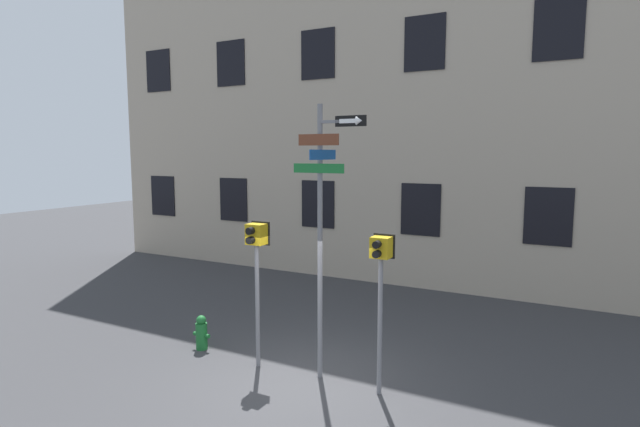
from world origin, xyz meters
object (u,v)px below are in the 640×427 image
object	(u,v)px
pedestrian_signal_right	(381,272)
fire_hydrant	(202,333)
pedestrian_signal_left	(256,253)
street_sign_pole	(323,217)

from	to	relation	value
pedestrian_signal_right	fire_hydrant	xyz separation A→B (m)	(-3.94, 0.09, -1.75)
pedestrian_signal_right	pedestrian_signal_left	bearing A→B (deg)	-179.08
pedestrian_signal_right	fire_hydrant	size ratio (longest dim) A/B	3.77
pedestrian_signal_right	street_sign_pole	bearing A→B (deg)	175.27
pedestrian_signal_left	pedestrian_signal_right	size ratio (longest dim) A/B	1.02
street_sign_pole	pedestrian_signal_left	bearing A→B (deg)	-174.33
pedestrian_signal_left	fire_hydrant	bearing A→B (deg)	174.96
street_sign_pole	pedestrian_signal_right	size ratio (longest dim) A/B	1.79
street_sign_pole	fire_hydrant	size ratio (longest dim) A/B	6.77
pedestrian_signal_left	pedestrian_signal_right	world-z (taller)	pedestrian_signal_left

